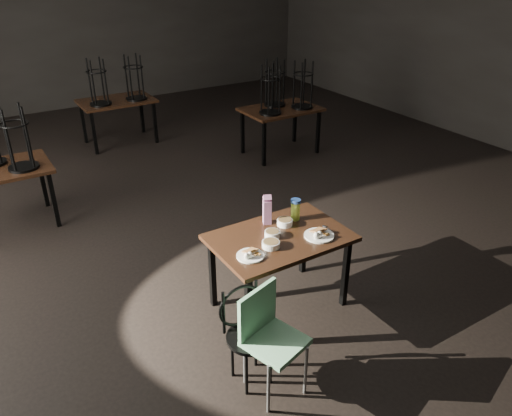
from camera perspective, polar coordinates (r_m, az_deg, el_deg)
room at (r=5.54m, az=-3.45°, el=20.63°), size 12.00×12.04×3.22m
main_table at (r=4.44m, az=2.74°, el=-4.08°), size 1.20×0.80×0.75m
plate_left at (r=4.10m, az=-0.66°, el=-5.33°), size 0.23×0.23×0.08m
plate_right at (r=4.40m, az=7.22°, el=-2.99°), size 0.26×0.26×0.09m
bowl_near at (r=4.37m, az=1.86°, el=-2.96°), size 0.14×0.14×0.05m
bowl_far at (r=4.55m, az=3.31°, el=-1.61°), size 0.14×0.14×0.06m
bowl_big at (r=4.22m, az=1.71°, el=-4.13°), size 0.15×0.15×0.05m
juice_carton at (r=4.53m, az=1.27°, el=-0.25°), size 0.09×0.09×0.29m
water_bottle at (r=4.62m, az=4.53°, el=-0.14°), size 0.12×0.12×0.21m
spoon at (r=4.56m, az=7.94°, el=-2.17°), size 0.04×0.17×0.01m
bentwood_chair at (r=3.84m, az=-1.06°, el=-13.51°), size 0.38×0.38×0.79m
school_chair at (r=3.75m, az=1.45°, el=-14.03°), size 0.49×0.49×0.84m
bg_table_right at (r=8.02m, az=2.92°, el=11.50°), size 1.20×0.80×1.48m
bg_table_far at (r=8.77m, az=-15.61°, el=11.77°), size 1.20×0.80×1.48m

